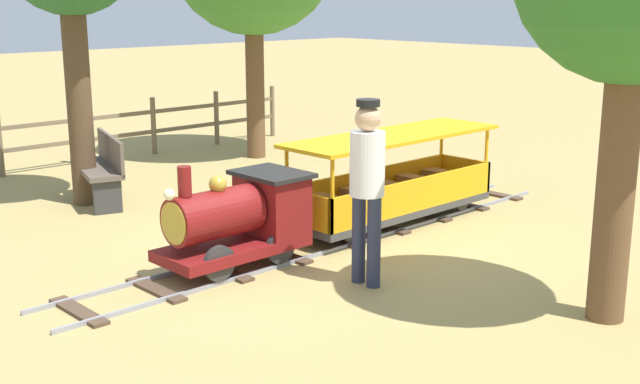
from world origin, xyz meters
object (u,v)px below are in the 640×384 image
Objects in this scene: locomotive at (241,217)px; park_bench at (101,169)px; conductor_person at (367,177)px; passenger_car at (393,187)px.

locomotive reaches higher than park_bench.
passenger_car is at bearing -55.29° from conductor_person.
conductor_person reaches higher than locomotive.
passenger_car is 2.02m from conductor_person.
locomotive is 2.10m from passenger_car.
locomotive reaches higher than passenger_car.
conductor_person is (-1.11, -0.50, 0.47)m from locomotive.
locomotive is 0.54× the size of passenger_car.
passenger_car is at bearing -149.47° from park_bench.
locomotive is 0.89× the size of conductor_person.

